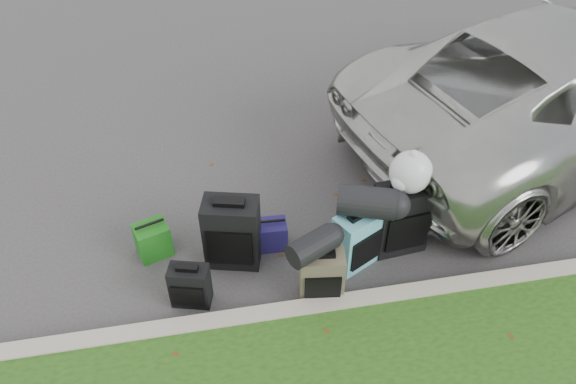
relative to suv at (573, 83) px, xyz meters
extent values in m
plane|color=#383535|center=(-3.76, -1.28, -0.84)|extent=(120.00, 120.00, 0.00)
cube|color=#9E937F|center=(-3.76, -2.28, -0.76)|extent=(120.00, 0.18, 0.15)
imported|color=#B7B7B2|center=(0.00, 0.00, 0.00)|extent=(6.57, 4.37, 1.67)
cube|color=black|center=(-4.98, -1.91, -0.60)|extent=(0.42, 0.30, 0.47)
cube|color=black|center=(-4.51, -1.43, -0.43)|extent=(0.62, 0.46, 0.80)
cube|color=#433C2D|center=(-3.71, -2.06, -0.54)|extent=(0.46, 0.32, 0.59)
cube|color=teal|center=(-3.26, -1.69, -0.50)|extent=(0.55, 0.47, 0.68)
cube|color=black|center=(-2.75, -1.54, -0.42)|extent=(0.58, 0.39, 0.83)
cube|color=#1A6316|center=(-5.34, -1.18, -0.64)|extent=(0.41, 0.37, 0.39)
cube|color=#1F1854|center=(-4.08, -1.30, -0.67)|extent=(0.32, 0.26, 0.33)
cylinder|color=black|center=(-3.81, -2.04, -0.12)|extent=(0.54, 0.44, 0.25)
cylinder|color=black|center=(-3.20, -1.67, 0.00)|extent=(0.63, 0.48, 0.31)
sphere|color=silver|center=(-2.73, -1.55, 0.20)|extent=(0.43, 0.43, 0.43)
camera|label=1|loc=(-4.66, -5.47, 3.70)|focal=35.00mm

